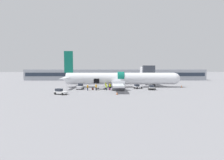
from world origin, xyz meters
TOP-DOWN VIEW (x-y plane):
  - ground_plane at (0.00, 0.00)m, footprint 500.00×500.00m
  - terminal_strip at (0.00, 39.19)m, footprint 90.91×8.90m
  - jet_bridge_stub at (10.19, 9.19)m, footprint 3.96×8.89m
  - airplane at (0.23, 3.82)m, footprint 38.22×31.67m
  - baggage_tug_lead at (5.51, -0.57)m, footprint 2.84×2.45m
  - baggage_tug_mid at (-11.15, -1.82)m, footprint 2.04×3.35m
  - baggage_tug_rear at (-14.01, -11.91)m, footprint 3.47×2.61m
  - baggage_tug_spare at (8.96, -3.54)m, footprint 2.41×2.77m
  - baggage_cart_loading at (-5.12, -2.01)m, footprint 4.00×2.37m
  - ground_crew_loader_a at (-3.96, 0.56)m, footprint 0.57×0.57m
  - ground_crew_loader_b at (-2.63, -2.19)m, footprint 0.52×0.49m
  - ground_crew_driver at (-3.62, -4.10)m, footprint 0.45×0.57m
  - ground_crew_supervisor at (-2.64, 0.26)m, footprint 0.55×0.39m
  - ground_crew_helper at (-6.41, -4.71)m, footprint 0.54×0.62m
  - ground_crew_marshal at (-8.69, -4.69)m, footprint 0.51×0.51m
  - suitcase_on_tarmac_upright at (-7.41, -3.79)m, footprint 0.56×0.40m
  - suitcase_on_tarmac_spare at (-2.72, -4.00)m, footprint 0.44×0.38m
  - safety_cone_nose at (19.74, 2.51)m, footprint 0.56×0.56m
  - safety_cone_engine_left at (-1.02, -12.14)m, footprint 0.54×0.54m

SIDE VIEW (x-z plane):
  - ground_plane at x=0.00m, z-range 0.00..0.00m
  - safety_cone_engine_left at x=-1.02m, z-range -0.02..0.57m
  - suitcase_on_tarmac_upright at x=-7.41m, z-range -0.05..0.61m
  - suitcase_on_tarmac_spare at x=-2.72m, z-range -0.05..0.62m
  - safety_cone_nose at x=19.74m, z-range -0.02..0.75m
  - baggage_cart_loading at x=-5.12m, z-range 0.02..1.01m
  - baggage_tug_lead at x=5.51m, z-range -0.09..1.21m
  - baggage_tug_rear at x=-14.01m, z-range -0.08..1.24m
  - baggage_tug_spare at x=8.96m, z-range -0.09..1.27m
  - baggage_tug_mid at x=-11.15m, z-range -0.12..1.54m
  - ground_crew_loader_b at x=-2.63m, z-range 0.04..1.61m
  - ground_crew_supervisor at x=-2.64m, z-range 0.04..1.62m
  - ground_crew_marshal at x=-8.69m, z-range 0.04..1.63m
  - ground_crew_driver at x=-3.62m, z-range 0.04..1.68m
  - ground_crew_loader_a at x=-3.96m, z-range 0.05..1.84m
  - ground_crew_helper at x=-6.41m, z-range 0.05..1.86m
  - airplane at x=0.23m, z-range -3.06..8.34m
  - terminal_strip at x=0.00m, z-range 0.00..5.44m
  - jet_bridge_stub at x=10.19m, z-range 1.59..8.50m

